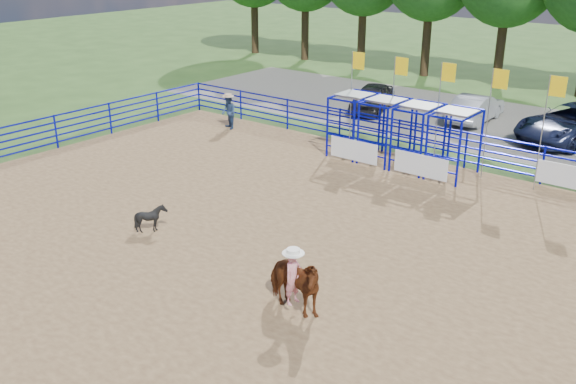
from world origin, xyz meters
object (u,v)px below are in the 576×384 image
(car_b, at_px, (476,108))
(car_c, at_px, (574,124))
(car_a, at_px, (372,98))
(calf, at_px, (151,218))
(spectator_cowboy, at_px, (229,111))
(horse_and_rider, at_px, (293,280))

(car_b, bearing_deg, car_c, 172.26)
(car_a, height_order, car_b, car_a)
(car_b, bearing_deg, calf, 80.65)
(car_a, distance_m, car_b, 5.34)
(spectator_cowboy, relative_size, car_c, 0.28)
(spectator_cowboy, bearing_deg, car_a, 63.80)
(spectator_cowboy, height_order, car_b, spectator_cowboy)
(spectator_cowboy, bearing_deg, horse_and_rider, -41.36)
(horse_and_rider, bearing_deg, car_b, 100.79)
(horse_and_rider, bearing_deg, calf, 171.66)
(spectator_cowboy, distance_m, car_c, 15.78)
(spectator_cowboy, xyz_separation_m, car_a, (3.56, 7.24, -0.14))
(calf, distance_m, car_b, 18.84)
(car_a, relative_size, car_c, 0.70)
(calf, distance_m, spectator_cowboy, 11.78)
(spectator_cowboy, distance_m, car_b, 12.26)
(car_b, bearing_deg, car_a, 13.48)
(spectator_cowboy, bearing_deg, car_c, 30.84)
(calf, relative_size, car_a, 0.21)
(horse_and_rider, distance_m, car_b, 19.93)
(horse_and_rider, relative_size, car_b, 0.57)
(car_b, relative_size, car_c, 0.71)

